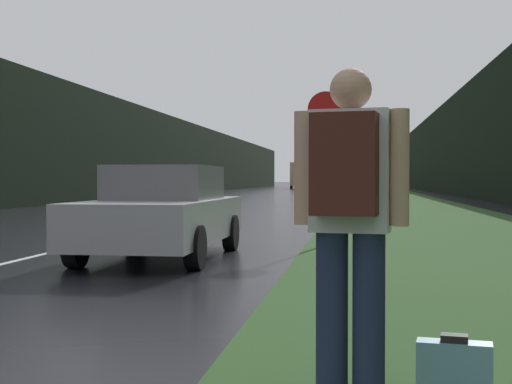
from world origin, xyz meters
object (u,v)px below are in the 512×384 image
(stop_sign, at_px, (325,153))
(delivery_truck, at_px, (302,175))
(suitcase, at_px, (454,371))
(car_passing_near, at_px, (163,212))
(hitchhiker_with_backpack, at_px, (349,211))

(stop_sign, xyz_separation_m, delivery_truck, (-6.56, 79.58, 0.07))
(suitcase, relative_size, car_passing_near, 0.10)
(stop_sign, height_order, delivery_truck, delivery_truck)
(hitchhiker_with_backpack, height_order, delivery_truck, delivery_truck)
(suitcase, distance_m, delivery_truck, 88.84)
(car_passing_near, bearing_deg, delivery_truck, -87.11)
(hitchhiker_with_backpack, relative_size, suitcase, 4.38)
(suitcase, distance_m, car_passing_near, 7.63)
(stop_sign, distance_m, suitcase, 9.11)
(hitchhiker_with_backpack, relative_size, delivery_truck, 0.22)
(suitcase, height_order, car_passing_near, car_passing_near)
(stop_sign, height_order, car_passing_near, stop_sign)
(stop_sign, relative_size, car_passing_near, 0.64)
(suitcase, bearing_deg, delivery_truck, 103.36)
(stop_sign, distance_m, hitchhiker_with_backpack, 9.02)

